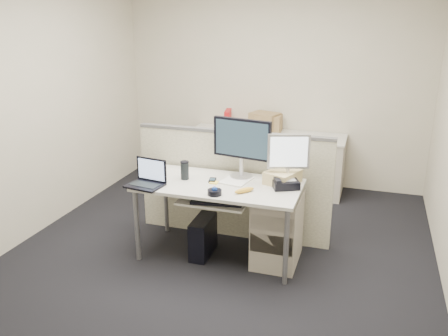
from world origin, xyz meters
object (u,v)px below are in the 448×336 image
(laptop, at_px, (144,174))
(monitor_main, at_px, (242,149))
(desk, at_px, (219,190))
(desk_phone, at_px, (285,184))

(laptop, bearing_deg, monitor_main, 41.75)
(desk, relative_size, desk_phone, 6.53)
(desk, distance_m, monitor_main, 0.44)
(desk, bearing_deg, laptop, -155.70)
(desk, xyz_separation_m, monitor_main, (0.15, 0.22, 0.35))
(desk, height_order, monitor_main, monitor_main)
(laptop, height_order, desk_phone, laptop)
(desk, xyz_separation_m, laptop, (-0.62, -0.28, 0.18))
(desk, height_order, laptop, laptop)
(laptop, bearing_deg, desk_phone, 25.00)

